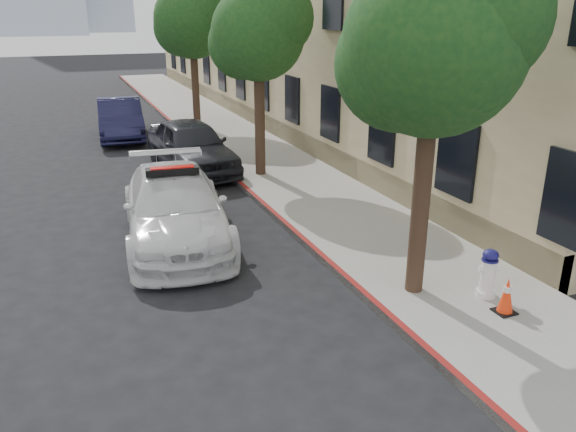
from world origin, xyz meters
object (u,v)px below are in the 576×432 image
(fire_hydrant, at_px, (488,274))
(traffic_cone, at_px, (507,296))
(police_car, at_px, (175,207))
(parked_car_far, at_px, (121,119))
(parked_car_mid, at_px, (191,146))

(fire_hydrant, bearing_deg, traffic_cone, -83.80)
(police_car, distance_m, fire_hydrant, 6.47)
(police_car, height_order, fire_hydrant, police_car)
(parked_car_far, distance_m, traffic_cone, 17.10)
(fire_hydrant, xyz_separation_m, traffic_cone, (-0.10, -0.56, -0.11))
(police_car, relative_size, parked_car_far, 1.17)
(police_car, xyz_separation_m, traffic_cone, (4.20, -5.39, -0.30))
(police_car, bearing_deg, fire_hydrant, -41.59)
(traffic_cone, bearing_deg, police_car, 127.91)
(parked_car_mid, distance_m, fire_hydrant, 10.57)
(police_car, bearing_deg, traffic_cone, -45.37)
(parked_car_far, bearing_deg, police_car, -86.12)
(fire_hydrant, bearing_deg, parked_car_far, 120.87)
(parked_car_mid, bearing_deg, police_car, -111.68)
(police_car, bearing_deg, parked_car_mid, 80.28)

